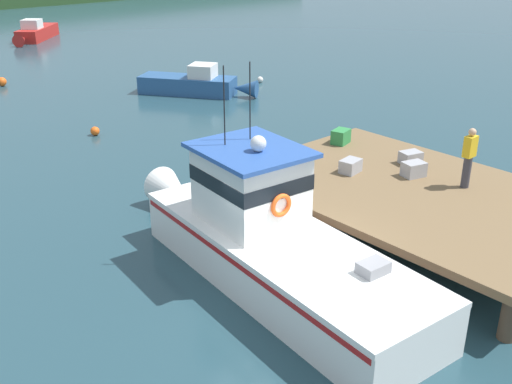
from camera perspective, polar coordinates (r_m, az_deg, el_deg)
ground_plane at (r=13.61m, az=2.59°, el=-9.63°), size 200.00×200.00×0.00m
dock at (r=16.44m, az=14.79°, el=-0.08°), size 6.00×9.00×1.20m
main_fishing_boat at (r=13.76m, az=1.04°, el=-4.33°), size 3.30×9.93×4.80m
crate_stack_near_edge at (r=17.07m, az=8.98°, el=2.46°), size 0.66×0.53×0.38m
crate_stack_mid_dock at (r=17.15m, az=14.77°, el=2.11°), size 0.70×0.59×0.41m
crate_single_far at (r=19.42m, az=8.07°, el=5.24°), size 0.69×0.58×0.46m
crate_single_by_cleat at (r=18.11m, az=14.49°, el=3.20°), size 0.70×0.59×0.36m
deckhand_by_the_boat at (r=16.58m, az=19.58°, el=3.18°), size 0.36×0.22×1.63m
moored_boat_outer_mooring at (r=30.35m, az=-5.78°, el=10.20°), size 4.33×5.57×1.51m
moored_boat_off_the_point at (r=49.21m, az=-20.26°, el=14.03°), size 5.09×5.25×1.55m
mooring_buoy_inshore at (r=32.72m, az=0.39°, el=10.65°), size 0.33×0.33×0.33m
mooring_buoy_outer at (r=34.62m, az=-23.01°, el=9.64°), size 0.46×0.46×0.46m
mooring_buoy_spare_mooring at (r=24.74m, az=-15.07°, el=5.62°), size 0.36×0.36×0.36m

